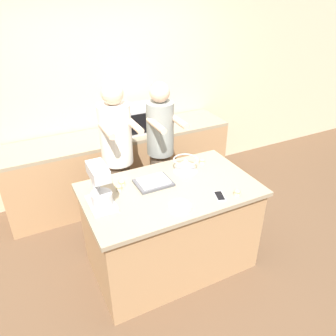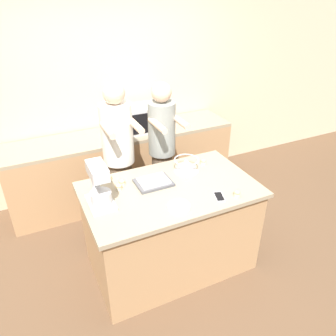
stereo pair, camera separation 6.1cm
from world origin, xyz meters
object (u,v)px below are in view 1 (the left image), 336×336
at_px(small_plate, 180,206).
at_px(cupcake_2, 237,192).
at_px(microwave_oven, 140,118).
at_px(cupcake_4, 108,178).
at_px(cupcake_1, 202,161).
at_px(cupcake_5, 119,187).
at_px(cell_phone, 220,196).
at_px(cupcake_3, 95,188).
at_px(cupcake_0, 122,183).
at_px(person_left, 118,160).
at_px(mixing_bowl, 186,164).
at_px(person_right, 161,153).
at_px(stand_mixer, 100,188).
at_px(baking_tray, 153,182).

relative_size(small_plate, cupcake_2, 3.10).
distance_m(microwave_oven, cupcake_4, 1.24).
xyz_separation_m(cupcake_1, cupcake_5, (-0.91, -0.09, 0.00)).
bearing_deg(cupcake_2, small_plate, 172.63).
relative_size(cell_phone, cupcake_3, 2.63).
height_order(microwave_oven, cupcake_5, microwave_oven).
bearing_deg(small_plate, cupcake_0, 120.81).
height_order(person_left, cupcake_1, person_left).
height_order(cupcake_3, cupcake_4, same).
bearing_deg(person_left, small_plate, -79.12).
bearing_deg(mixing_bowl, cell_phone, -85.27).
height_order(cupcake_0, cupcake_4, same).
bearing_deg(cupcake_4, person_right, 25.45).
relative_size(person_right, microwave_oven, 3.63).
bearing_deg(cupcake_3, stand_mixer, -92.39).
distance_m(person_right, cupcake_1, 0.50).
height_order(person_left, cupcake_4, person_left).
xyz_separation_m(stand_mixer, cupcake_1, (1.11, 0.24, -0.14)).
xyz_separation_m(person_left, person_right, (0.48, -0.00, -0.02)).
relative_size(cupcake_1, cupcake_4, 1.00).
relative_size(person_left, cupcake_5, 28.29).
distance_m(stand_mixer, baking_tray, 0.55).
xyz_separation_m(microwave_oven, cupcake_4, (-0.73, -1.00, -0.12)).
bearing_deg(cell_phone, cupcake_5, 146.64).
xyz_separation_m(cell_phone, cupcake_3, (-0.92, 0.56, 0.02)).
distance_m(cell_phone, small_plate, 0.37).
xyz_separation_m(baking_tray, small_plate, (0.05, -0.42, -0.01)).
distance_m(microwave_oven, cupcake_1, 1.13).
bearing_deg(cupcake_2, mixing_bowl, 108.67).
bearing_deg(person_right, cupcake_5, -141.71).
bearing_deg(person_right, cupcake_1, -59.00).
xyz_separation_m(cell_phone, cupcake_0, (-0.68, 0.54, 0.02)).
bearing_deg(cupcake_2, person_right, 102.22).
height_order(person_right, stand_mixer, person_right).
height_order(baking_tray, microwave_oven, microwave_oven).
relative_size(cupcake_3, cupcake_5, 1.00).
bearing_deg(person_right, cell_phone, -85.49).
xyz_separation_m(cupcake_0, cupcake_3, (-0.24, 0.02, 0.00)).
relative_size(cupcake_2, cupcake_3, 1.00).
height_order(baking_tray, cell_phone, baking_tray).
relative_size(microwave_oven, small_plate, 2.43).
distance_m(baking_tray, cupcake_0, 0.29).
height_order(stand_mixer, cupcake_4, stand_mixer).
relative_size(stand_mixer, cupcake_5, 6.22).
xyz_separation_m(stand_mixer, cupcake_0, (0.25, 0.21, -0.14)).
bearing_deg(baking_tray, small_plate, -83.73).
distance_m(stand_mixer, mixing_bowl, 0.92).
height_order(mixing_bowl, microwave_oven, microwave_oven).
xyz_separation_m(cupcake_4, cupcake_5, (0.04, -0.19, 0.00)).
height_order(person_right, cupcake_5, person_right).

